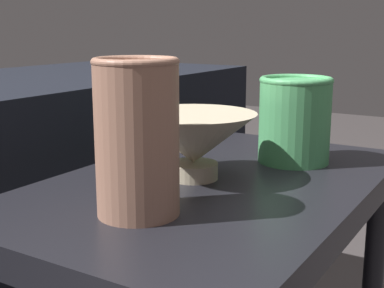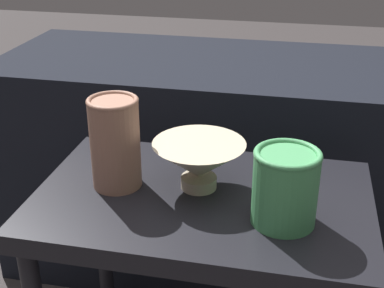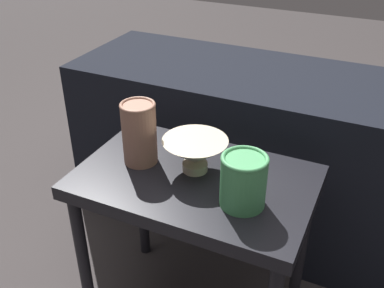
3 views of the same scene
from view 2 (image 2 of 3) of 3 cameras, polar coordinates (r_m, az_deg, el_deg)
The scene contains 5 objects.
table at distance 1.07m, azimuth 1.09°, elevation -8.81°, with size 0.64×0.41×0.54m.
couch_backdrop at distance 1.59m, azimuth 4.74°, elevation -2.58°, with size 1.35×0.50×0.65m.
bowl at distance 1.03m, azimuth 0.75°, elevation -1.86°, with size 0.18×0.18×0.10m.
vase_textured_left at distance 1.04m, azimuth -8.20°, elevation 0.23°, with size 0.10×0.10×0.18m.
vase_colorful_right at distance 0.93m, azimuth 9.92°, elevation -4.43°, with size 0.12×0.12×0.14m.
Camera 2 is at (0.17, -0.87, 1.07)m, focal length 50.00 mm.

